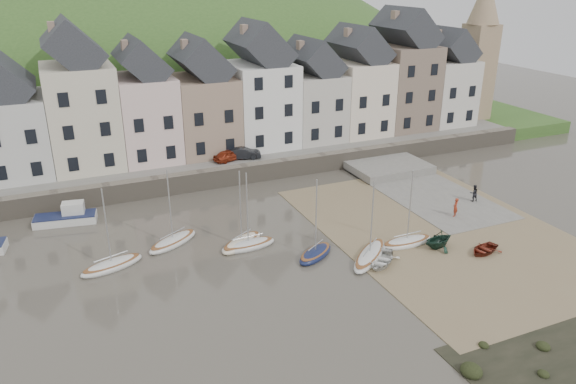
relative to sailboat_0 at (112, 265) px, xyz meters
name	(u,v)px	position (x,y,z in m)	size (l,w,h in m)	color
ground	(321,258)	(14.29, -4.54, -0.26)	(160.00, 160.00, 0.00)	#494239
quay_land	(203,137)	(14.29, 27.46, 0.49)	(90.00, 30.00, 1.50)	#345622
quay_street	(232,157)	(14.29, 15.96, 1.29)	(70.00, 7.00, 0.10)	slate
seawall	(244,174)	(14.29, 12.46, 0.64)	(70.00, 1.20, 1.80)	slate
beach	(441,231)	(25.29, -4.54, -0.23)	(18.00, 26.00, 0.06)	#7C694B
slipway	(422,190)	(29.29, 3.46, -0.20)	(8.00, 18.00, 0.12)	slate
hillside	(139,202)	(9.29, 55.46, -18.25)	(134.40, 84.00, 84.00)	#345622
townhouse_terrace	(236,95)	(16.05, 19.46, 7.06)	(61.05, 8.00, 13.93)	white
church_spire	(480,44)	(48.84, 19.46, 10.79)	(4.00, 4.00, 18.00)	#997F60
sailboat_0	(112,265)	(0.00, 0.00, 0.00)	(4.84, 2.86, 6.32)	silver
sailboat_1	(173,241)	(4.79, 1.92, 0.00)	(4.79, 3.74, 6.32)	silver
sailboat_2	(242,242)	(9.60, -0.39, 0.00)	(4.39, 3.55, 6.32)	beige
sailboat_3	(248,245)	(9.93, -0.96, 0.00)	(4.42, 1.77, 6.32)	silver
sailboat_4	(370,255)	(17.54, -6.09, 0.00)	(5.27, 4.85, 6.32)	silver
sailboat_5	(315,253)	(14.00, -4.25, 0.01)	(4.01, 3.35, 6.32)	#151D43
sailboat_6	(407,242)	(21.28, -5.42, 0.00)	(4.48, 1.56, 6.32)	silver
motorboat_2	(67,216)	(-2.42, 9.37, 0.32)	(5.18, 2.53, 1.70)	silver
rowboat_white	(381,259)	(17.79, -7.17, 0.15)	(2.41, 3.37, 0.70)	silver
rowboat_green	(439,239)	(23.15, -6.80, 0.50)	(2.31, 2.68, 1.41)	#153024
rowboat_red	(484,249)	(25.76, -8.86, 0.08)	(1.96, 2.74, 0.57)	maroon
person_red	(455,207)	(28.04, -2.78, 0.68)	(0.60, 0.39, 1.65)	maroon
person_dark	(474,193)	(31.78, -0.79, 0.64)	(0.76, 0.59, 1.56)	black
car_left	(229,155)	(13.63, 14.96, 1.91)	(1.35, 3.35, 1.14)	maroon
car_right	(243,153)	(15.12, 14.96, 1.94)	(1.29, 3.69, 1.21)	black
shore_rocks	(564,347)	(22.07, -19.38, -0.16)	(14.02, 6.00, 0.74)	black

